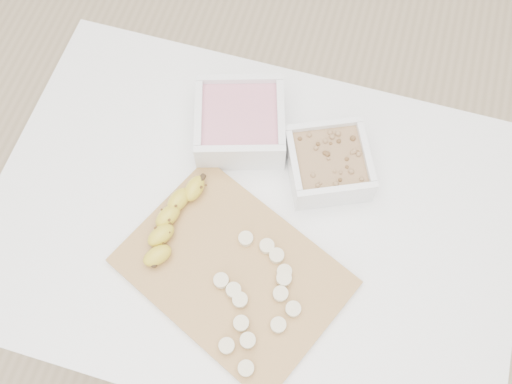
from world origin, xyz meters
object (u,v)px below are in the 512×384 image
(table, at_px, (252,235))
(bowl_yogurt, at_px, (240,122))
(cutting_board, at_px, (233,272))
(banana, at_px, (172,222))
(bowl_granola, at_px, (328,163))

(table, relative_size, bowl_yogurt, 4.66)
(table, height_order, cutting_board, cutting_board)
(bowl_yogurt, distance_m, banana, 0.24)
(bowl_granola, bearing_deg, bowl_yogurt, 168.82)
(cutting_board, bearing_deg, bowl_granola, 65.01)
(table, distance_m, bowl_granola, 0.22)
(table, distance_m, bowl_yogurt, 0.23)
(table, relative_size, bowl_granola, 5.06)
(table, distance_m, cutting_board, 0.15)
(bowl_yogurt, distance_m, cutting_board, 0.30)
(cutting_board, height_order, banana, banana)
(table, relative_size, banana, 5.28)
(table, xyz_separation_m, cutting_board, (-0.00, -0.11, 0.10))
(table, height_order, banana, banana)
(bowl_granola, bearing_deg, table, -129.79)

